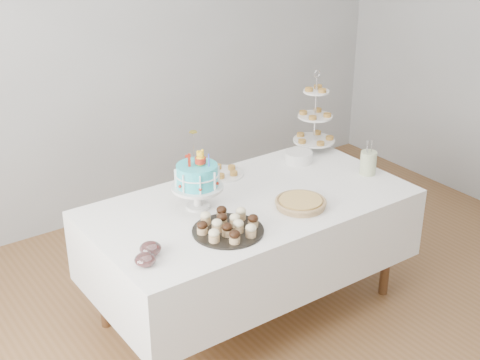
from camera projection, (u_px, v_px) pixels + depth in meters
floor at (279, 332)px, 4.04m from camera, size 5.00×5.00×0.00m
walls at (285, 122)px, 3.47m from camera, size 5.04×4.04×2.70m
table at (250, 234)px, 4.03m from camera, size 1.92×1.02×0.77m
birthday_cake at (198, 188)px, 3.80m from camera, size 0.30×0.30×0.46m
cupcake_tray at (228, 225)px, 3.58m from camera, size 0.39×0.39×0.09m
pie at (301, 203)px, 3.85m from camera, size 0.30×0.30×0.05m
tiered_stand at (315, 117)px, 4.57m from camera, size 0.29×0.29×0.57m
plate_stack at (299, 157)px, 4.45m from camera, size 0.18×0.18×0.07m
pastry_plate at (223, 172)px, 4.26m from camera, size 0.26×0.26×0.04m
jam_bowl_a at (145, 260)px, 3.28m from camera, size 0.11×0.11×0.06m
jam_bowl_b at (150, 249)px, 3.38m from camera, size 0.11×0.11×0.07m
utensil_pitcher at (368, 162)px, 4.25m from camera, size 0.11×0.10×0.23m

